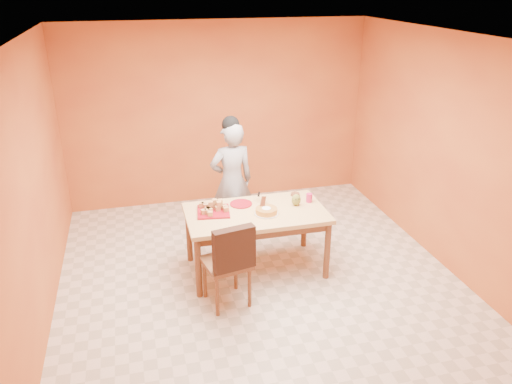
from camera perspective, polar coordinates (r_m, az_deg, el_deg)
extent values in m
plane|color=silver|center=(5.83, 0.56, -10.25)|extent=(5.00, 5.00, 0.00)
plane|color=white|center=(4.89, 0.69, 17.16)|extent=(5.00, 5.00, 0.00)
plane|color=orange|center=(7.54, -4.36, 8.85)|extent=(4.50, 0.00, 4.50)
plane|color=orange|center=(5.15, -24.36, -0.22)|extent=(0.00, 5.00, 5.00)
plane|color=orange|center=(6.15, 21.36, 3.95)|extent=(0.00, 5.00, 5.00)
cube|color=tan|center=(5.72, 0.00, -2.46)|extent=(1.60, 0.90, 0.05)
cube|color=brown|center=(5.76, 0.00, -3.14)|extent=(1.48, 0.78, 0.10)
cylinder|color=brown|center=(5.45, -6.61, -8.63)|extent=(0.07, 0.07, 0.71)
cylinder|color=brown|center=(6.12, -7.67, -4.86)|extent=(0.07, 0.07, 0.71)
cylinder|color=brown|center=(5.79, 8.14, -6.67)|extent=(0.07, 0.07, 0.71)
cylinder|color=brown|center=(6.42, 5.54, -3.33)|extent=(0.07, 0.07, 0.71)
imported|color=gray|center=(6.48, -2.78, 1.23)|extent=(0.61, 0.43, 1.58)
cube|color=maroon|center=(5.70, -4.89, -2.24)|extent=(0.41, 0.41, 0.02)
cylinder|color=maroon|center=(5.88, -1.72, -1.36)|extent=(0.30, 0.30, 0.02)
cylinder|color=white|center=(5.65, 1.20, -2.47)|extent=(0.30, 0.30, 0.01)
cylinder|color=orange|center=(5.64, 1.20, -2.16)|extent=(0.27, 0.27, 0.06)
cube|color=silver|center=(5.78, 0.82, -1.09)|extent=(0.15, 0.28, 0.01)
ellipsoid|color=olive|center=(5.85, 4.61, -0.90)|extent=(0.14, 0.13, 0.14)
cylinder|color=#C11D59|center=(5.97, 6.10, -0.66)|extent=(0.09, 0.09, 0.11)
cylinder|color=#3C1B10|center=(6.14, 4.50, -0.27)|extent=(0.12, 0.12, 0.03)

